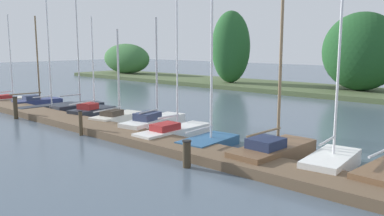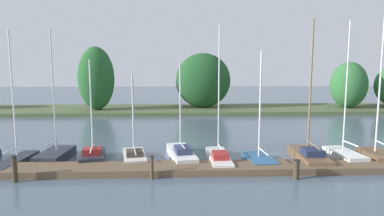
{
  "view_description": "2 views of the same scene",
  "coord_description": "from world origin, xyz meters",
  "views": [
    {
      "loc": [
        15.82,
        1.99,
        4.19
      ],
      "look_at": [
        4.15,
        14.88,
        1.4
      ],
      "focal_mm": 37.19,
      "sensor_mm": 36.0,
      "label": 1
    },
    {
      "loc": [
        1.2,
        -3.69,
        5.52
      ],
      "look_at": [
        1.92,
        15.17,
        3.04
      ],
      "focal_mm": 31.21,
      "sensor_mm": 36.0,
      "label": 2
    }
  ],
  "objects": [
    {
      "name": "mooring_piling_2",
      "position": [
        -0.15,
        11.93,
        0.59
      ],
      "size": [
        0.2,
        0.2,
        1.16
      ],
      "color": "#4C3D28",
      "rests_on": "ground"
    },
    {
      "name": "sailboat_10",
      "position": [
        10.67,
        14.72,
        0.37
      ],
      "size": [
        1.48,
        3.17,
        7.92
      ],
      "rotation": [
        0.0,
        0.0,
        1.66
      ],
      "color": "white",
      "rests_on": "ground"
    },
    {
      "name": "sailboat_11",
      "position": [
        12.51,
        14.6,
        0.41
      ],
      "size": [
        1.5,
        3.1,
        8.35
      ],
      "rotation": [
        0.0,
        0.0,
        1.49
      ],
      "color": "brown",
      "rests_on": "ground"
    },
    {
      "name": "sailboat_6",
      "position": [
        1.29,
        15.28,
        0.37
      ],
      "size": [
        1.86,
        4.37,
        5.5
      ],
      "rotation": [
        0.0,
        0.0,
        1.75
      ],
      "color": "white",
      "rests_on": "ground"
    },
    {
      "name": "mooring_piling_3",
      "position": [
        6.83,
        11.66,
        0.48
      ],
      "size": [
        0.32,
        0.32,
        0.95
      ],
      "color": "#3D3323",
      "rests_on": "ground"
    },
    {
      "name": "sailboat_5",
      "position": [
        -1.41,
        15.01,
        0.33
      ],
      "size": [
        1.76,
        3.47,
        5.01
      ],
      "rotation": [
        0.0,
        0.0,
        1.76
      ],
      "color": "silver",
      "rests_on": "ground"
    },
    {
      "name": "sailboat_8",
      "position": [
        5.66,
        14.32,
        0.3
      ],
      "size": [
        1.53,
        3.0,
        6.29
      ],
      "rotation": [
        0.0,
        0.0,
        1.64
      ],
      "color": "#285684",
      "rests_on": "ground"
    },
    {
      "name": "far_shore",
      "position": [
        3.06,
        35.27,
        2.47
      ],
      "size": [
        65.0,
        8.0,
        7.49
      ],
      "color": "#4C5B38",
      "rests_on": "ground"
    },
    {
      "name": "sailboat_9",
      "position": [
        8.57,
        14.55,
        0.42
      ],
      "size": [
        1.56,
        4.22,
        8.01
      ],
      "rotation": [
        0.0,
        0.0,
        1.52
      ],
      "color": "brown",
      "rests_on": "ground"
    },
    {
      "name": "sailboat_2",
      "position": [
        -7.84,
        14.56,
        0.32
      ],
      "size": [
        1.22,
        4.06,
        7.31
      ],
      "rotation": [
        0.0,
        0.0,
        1.5
      ],
      "color": "#232833",
      "rests_on": "ground"
    },
    {
      "name": "mooring_piling_1",
      "position": [
        -6.55,
        11.76,
        0.64
      ],
      "size": [
        0.27,
        0.27,
        1.27
      ],
      "color": "#3D3323",
      "rests_on": "ground"
    },
    {
      "name": "sailboat_3",
      "position": [
        -6.01,
        15.52,
        0.33
      ],
      "size": [
        1.57,
        3.31,
        7.5
      ],
      "rotation": [
        0.0,
        0.0,
        1.51
      ],
      "color": "#232833",
      "rests_on": "ground"
    },
    {
      "name": "sailboat_7",
      "position": [
        3.4,
        14.54,
        0.33
      ],
      "size": [
        1.16,
        4.27,
        7.66
      ],
      "rotation": [
        0.0,
        0.0,
        1.59
      ],
      "color": "white",
      "rests_on": "ground"
    },
    {
      "name": "dock_pier",
      "position": [
        0.0,
        12.98,
        0.17
      ],
      "size": [
        30.31,
        1.8,
        0.35
      ],
      "color": "brown",
      "rests_on": "ground"
    },
    {
      "name": "sailboat_4",
      "position": [
        -3.76,
        15.04,
        0.36
      ],
      "size": [
        1.76,
        3.22,
        5.77
      ],
      "rotation": [
        0.0,
        0.0,
        1.75
      ],
      "color": "#232833",
      "rests_on": "ground"
    }
  ]
}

